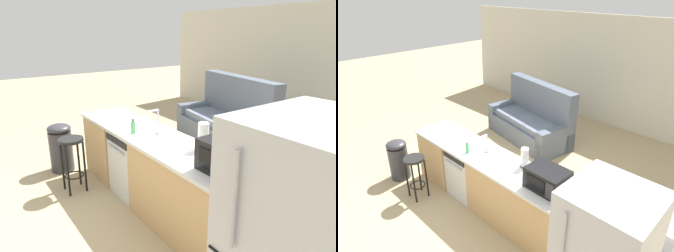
# 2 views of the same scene
# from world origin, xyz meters

# --- Properties ---
(ground_plane) EXTENTS (24.00, 24.00, 0.00)m
(ground_plane) POSITION_xyz_m (0.00, 0.00, 0.00)
(ground_plane) COLOR tan
(kitchen_counter) EXTENTS (2.94, 0.66, 0.90)m
(kitchen_counter) POSITION_xyz_m (0.24, 0.00, 0.42)
(kitchen_counter) COLOR tan
(kitchen_counter) RESTS_ON ground_plane
(dishwasher) EXTENTS (0.58, 0.61, 0.84)m
(dishwasher) POSITION_xyz_m (-0.25, -0.00, 0.42)
(dishwasher) COLOR silver
(dishwasher) RESTS_ON ground_plane
(microwave) EXTENTS (0.50, 0.37, 0.28)m
(microwave) POSITION_xyz_m (1.31, -0.00, 1.04)
(microwave) COLOR black
(microwave) RESTS_ON kitchen_counter
(sink_faucet) EXTENTS (0.07, 0.18, 0.30)m
(sink_faucet) POSITION_xyz_m (0.11, 0.06, 1.03)
(sink_faucet) COLOR silver
(sink_faucet) RESTS_ON kitchen_counter
(paper_towel_roll) EXTENTS (0.14, 0.14, 0.28)m
(paper_towel_roll) POSITION_xyz_m (0.78, 0.18, 1.04)
(paper_towel_roll) COLOR #4C4C51
(paper_towel_roll) RESTS_ON kitchen_counter
(soap_bottle) EXTENTS (0.06, 0.06, 0.18)m
(soap_bottle) POSITION_xyz_m (-0.08, -0.15, 0.97)
(soap_bottle) COLOR #4CB266
(soap_bottle) RESTS_ON kitchen_counter
(bar_stool) EXTENTS (0.32, 0.32, 0.74)m
(bar_stool) POSITION_xyz_m (-0.78, -0.68, 0.54)
(bar_stool) COLOR black
(bar_stool) RESTS_ON ground_plane
(trash_bin) EXTENTS (0.35, 0.35, 0.74)m
(trash_bin) POSITION_xyz_m (-1.50, -0.62, 0.38)
(trash_bin) COLOR #333338
(trash_bin) RESTS_ON ground_plane
(couch) EXTENTS (2.14, 1.27, 1.27)m
(couch) POSITION_xyz_m (-0.83, 2.27, 0.39)
(couch) COLOR #515B6B
(couch) RESTS_ON ground_plane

